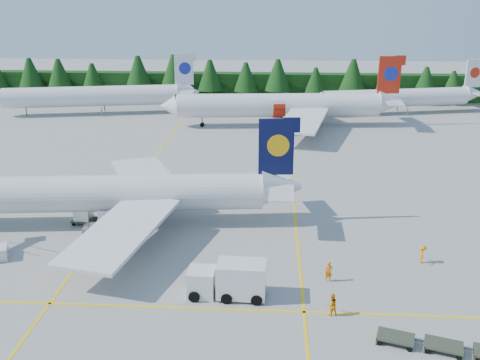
{
  "coord_description": "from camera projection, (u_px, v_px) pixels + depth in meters",
  "views": [
    {
      "loc": [
        3.22,
        -41.61,
        23.08
      ],
      "look_at": [
        -0.18,
        14.5,
        3.5
      ],
      "focal_mm": 40.0,
      "sensor_mm": 36.0,
      "label": 1
    }
  ],
  "objects": [
    {
      "name": "crew_b",
      "position": [
        332.0,
        304.0,
        40.39
      ],
      "size": [
        1.08,
        0.99,
        1.8
      ],
      "primitive_type": "imported",
      "rotation": [
        0.0,
        0.0,
        3.58
      ],
      "color": "orange",
      "rests_on": "ground"
    },
    {
      "name": "crew_c",
      "position": [
        422.0,
        254.0,
        48.28
      ],
      "size": [
        0.48,
        0.7,
        1.7
      ],
      "primitive_type": "imported",
      "rotation": [
        0.0,
        0.0,
        1.57
      ],
      "color": "orange",
      "rests_on": "ground"
    },
    {
      "name": "treeline_hedge",
      "position": [
        258.0,
        86.0,
        123.31
      ],
      "size": [
        220.0,
        4.0,
        6.0
      ],
      "primitive_type": "cube",
      "color": "black",
      "rests_on": "ground"
    },
    {
      "name": "dolly_train",
      "position": [
        444.0,
        345.0,
        36.41
      ],
      "size": [
        9.04,
        3.73,
        0.15
      ],
      "rotation": [
        0.0,
        0.0,
        -0.3
      ],
      "color": "#343A2A",
      "rests_on": "ground"
    },
    {
      "name": "uld_pair",
      "position": [
        96.0,
        215.0,
        56.01
      ],
      "size": [
        5.4,
        2.81,
        1.8
      ],
      "rotation": [
        0.0,
        0.0,
        -0.09
      ],
      "color": "#343A2A",
      "rests_on": "ground"
    },
    {
      "name": "crew_a",
      "position": [
        329.0,
        272.0,
        45.14
      ],
      "size": [
        0.73,
        0.56,
        1.81
      ],
      "primitive_type": "imported",
      "rotation": [
        0.0,
        0.0,
        0.2
      ],
      "color": "#FF6E05",
      "rests_on": "ground"
    },
    {
      "name": "taxi_stripe_b",
      "position": [
        293.0,
        193.0,
        65.51
      ],
      "size": [
        0.25,
        120.0,
        0.01
      ],
      "primitive_type": "cube",
      "color": "yellow",
      "rests_on": "ground"
    },
    {
      "name": "airliner_far_right",
      "position": [
        390.0,
        98.0,
        108.04
      ],
      "size": [
        35.68,
        10.93,
        10.53
      ],
      "rotation": [
        0.0,
        0.0,
        0.23
      ],
      "color": "silver",
      "rests_on": "ground"
    },
    {
      "name": "airliner_red",
      "position": [
        274.0,
        106.0,
        97.64
      ],
      "size": [
        43.52,
        35.67,
        12.66
      ],
      "rotation": [
        0.0,
        0.0,
        0.09
      ],
      "color": "silver",
      "rests_on": "ground"
    },
    {
      "name": "ground",
      "position": [
        232.0,
        272.0,
        47.0
      ],
      "size": [
        320.0,
        320.0,
        0.0
      ],
      "primitive_type": "plane",
      "color": "gray",
      "rests_on": "ground"
    },
    {
      "name": "taxi_stripe_cross",
      "position": [
        226.0,
        309.0,
        41.34
      ],
      "size": [
        80.0,
        0.25,
        0.01
      ],
      "primitive_type": "cube",
      "color": "yellow",
      "rests_on": "ground"
    },
    {
      "name": "airliner_far_left",
      "position": [
        86.0,
        96.0,
        107.49
      ],
      "size": [
        40.23,
        11.24,
        11.81
      ],
      "rotation": [
        0.0,
        0.0,
        0.2
      ],
      "color": "silver",
      "rests_on": "ground"
    },
    {
      "name": "service_truck",
      "position": [
        227.0,
        280.0,
        42.73
      ],
      "size": [
        6.32,
        2.5,
        3.02
      ],
      "rotation": [
        0.0,
        0.0,
        -0.03
      ],
      "color": "white",
      "rests_on": "ground"
    },
    {
      "name": "airliner_navy",
      "position": [
        100.0,
        194.0,
        55.71
      ],
      "size": [
        38.54,
        31.57,
        11.22
      ],
      "rotation": [
        0.0,
        0.0,
        0.1
      ],
      "color": "silver",
      "rests_on": "ground"
    },
    {
      "name": "taxi_stripe_a",
      "position": [
        132.0,
        190.0,
        66.65
      ],
      "size": [
        0.25,
        120.0,
        0.01
      ],
      "primitive_type": "cube",
      "color": "yellow",
      "rests_on": "ground"
    }
  ]
}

